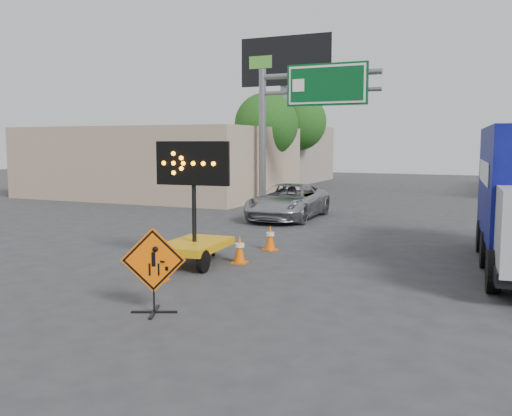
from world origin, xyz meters
The scene contains 13 objects.
ground centered at (0.00, 0.00, 0.00)m, with size 100.00×100.00×0.00m, color #2D2D30.
storefront_left_near centered at (-14.00, 20.00, 2.00)m, with size 14.00×10.00×4.00m, color tan.
storefront_left_far centered at (-15.00, 34.00, 2.20)m, with size 12.00×10.00×4.40m, color gray.
highway_gantry centered at (-4.43, 17.96, 5.07)m, with size 6.18×0.38×6.90m.
billboard centered at (-8.35, 25.87, 7.35)m, with size 6.10×0.54×9.85m.
tree_left_near centered at (-8.00, 22.00, 4.16)m, with size 3.71×3.71×6.03m.
tree_left_far centered at (-9.00, 30.00, 4.60)m, with size 4.10×4.10×6.66m.
construction_sign centered at (-0.78, -0.10, 0.85)m, with size 1.11×0.80×1.60m.
arrow_board centered at (-2.24, 3.89, 0.70)m, with size 2.01×2.33×3.18m.
pickup_truck centered at (-3.23, 13.21, 0.72)m, with size 2.39×5.19×1.44m, color #A4A7AB.
cone_a centered at (-2.07, 2.03, 0.34)m, with size 0.38×0.38×0.69m.
cone_b centered at (-1.25, 4.52, 0.37)m, with size 0.42×0.42×0.75m.
cone_c centered at (-1.23, 6.52, 0.38)m, with size 0.50×0.50×0.75m.
Camera 1 is at (5.17, -8.70, 3.15)m, focal length 40.00 mm.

